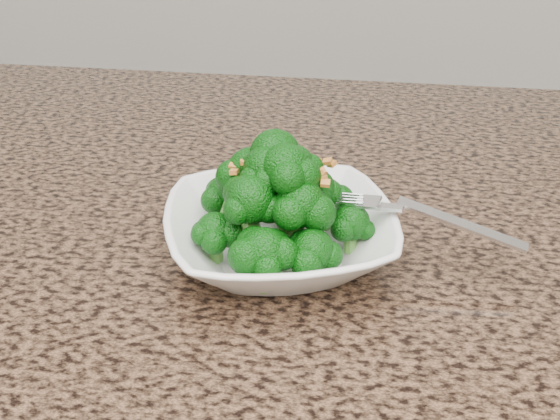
# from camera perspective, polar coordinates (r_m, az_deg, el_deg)

# --- Properties ---
(granite_counter) EXTENTS (1.64, 1.04, 0.03)m
(granite_counter) POSITION_cam_1_polar(r_m,az_deg,el_deg) (0.67, -12.68, -4.16)
(granite_counter) COLOR brown
(granite_counter) RESTS_ON cabinet
(bowl) EXTENTS (0.25, 0.25, 0.05)m
(bowl) POSITION_cam_1_polar(r_m,az_deg,el_deg) (0.62, 0.00, -2.07)
(bowl) COLOR white
(bowl) RESTS_ON granite_counter
(broccoli_pile) EXTENTS (0.18, 0.18, 0.08)m
(broccoli_pile) POSITION_cam_1_polar(r_m,az_deg,el_deg) (0.59, 0.00, 3.25)
(broccoli_pile) COLOR #084C08
(broccoli_pile) RESTS_ON bowl
(garlic_topping) EXTENTS (0.11, 0.11, 0.01)m
(garlic_topping) POSITION_cam_1_polar(r_m,az_deg,el_deg) (0.57, 0.00, 7.05)
(garlic_topping) COLOR orange
(garlic_topping) RESTS_ON broccoli_pile
(fork) EXTENTS (0.19, 0.07, 0.01)m
(fork) POSITION_cam_1_polar(r_m,az_deg,el_deg) (0.61, 9.33, 0.21)
(fork) COLOR silver
(fork) RESTS_ON bowl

